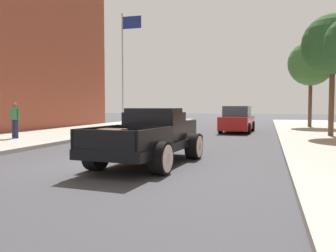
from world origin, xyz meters
TOP-DOWN VIEW (x-y plane):
  - ground_plane at (0.00, 0.00)m, footprint 140.00×140.00m
  - hotrod_truck_black at (0.81, 0.87)m, footprint 2.47×5.04m
  - car_background_red at (2.13, 13.57)m, footprint 2.03×4.38m
  - pedestrian_sidewalk_left at (-7.27, 4.89)m, footprint 0.53×0.22m
  - flagpole at (-7.47, 18.36)m, footprint 1.74×0.16m
  - street_tree_second at (7.05, 10.52)m, footprint 3.02×3.02m
  - street_tree_third at (6.91, 18.65)m, footprint 3.25×3.25m

SIDE VIEW (x-z plane):
  - ground_plane at x=0.00m, z-range 0.00..0.00m
  - hotrod_truck_black at x=0.81m, z-range -0.04..1.54m
  - car_background_red at x=2.13m, z-range -0.06..1.59m
  - pedestrian_sidewalk_left at x=-7.27m, z-range 0.26..1.91m
  - street_tree_second at x=7.05m, z-range 1.66..7.75m
  - street_tree_third at x=6.91m, z-range 1.62..7.86m
  - flagpole at x=-7.47m, z-range 1.19..10.35m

